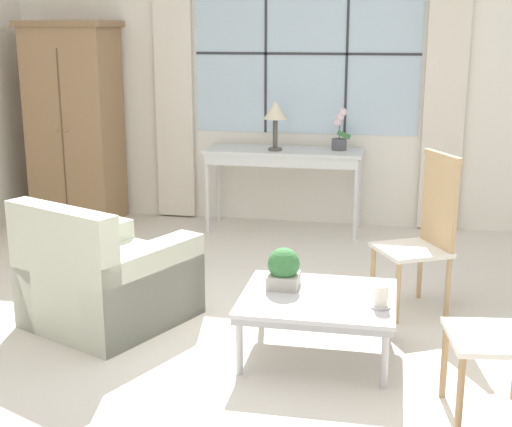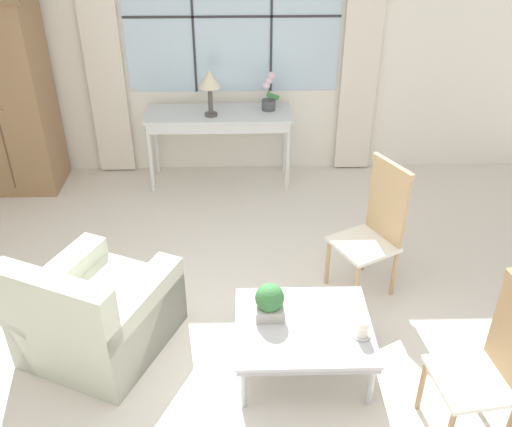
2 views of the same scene
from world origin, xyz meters
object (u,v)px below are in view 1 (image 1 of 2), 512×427
at_px(armoire, 75,123).
at_px(potted_plant_small, 284,269).
at_px(table_lamp, 275,113).
at_px(side_chair_wooden, 426,226).
at_px(console_table, 284,158).
at_px(coffee_table, 318,302).
at_px(pillar_candle, 381,297).
at_px(armchair_upholstered, 107,282).
at_px(potted_orchid, 340,134).

xyz_separation_m(armoire, potted_plant_small, (2.56, -2.63, -0.51)).
height_order(table_lamp, side_chair_wooden, table_lamp).
relative_size(console_table, coffee_table, 1.65).
bearing_deg(armoire, pillar_candle, -42.07).
bearing_deg(armchair_upholstered, console_table, 72.31).
bearing_deg(console_table, armoire, -179.30).
bearing_deg(potted_orchid, coffee_table, -87.59).
xyz_separation_m(console_table, potted_orchid, (0.53, 0.07, 0.24)).
relative_size(table_lamp, pillar_candle, 3.25).
bearing_deg(coffee_table, console_table, 103.17).
bearing_deg(potted_orchid, console_table, -172.76).
bearing_deg(side_chair_wooden, armchair_upholstered, -162.66).
height_order(coffee_table, potted_plant_small, potted_plant_small).
bearing_deg(potted_plant_small, armoire, 134.24).
xyz_separation_m(armoire, table_lamp, (2.07, -0.05, 0.15)).
relative_size(potted_orchid, potted_plant_small, 1.60).
bearing_deg(table_lamp, coffee_table, -74.95).
xyz_separation_m(console_table, table_lamp, (-0.07, -0.08, 0.44)).
height_order(armoire, armchair_upholstered, armoire).
xyz_separation_m(console_table, potted_plant_small, (0.42, -2.65, -0.21)).
height_order(side_chair_wooden, potted_plant_small, side_chair_wooden).
xyz_separation_m(table_lamp, potted_plant_small, (0.49, -2.57, -0.66)).
relative_size(side_chair_wooden, coffee_table, 1.21).
distance_m(console_table, potted_orchid, 0.58).
bearing_deg(potted_orchid, armoire, -178.00).
bearing_deg(side_chair_wooden, pillar_candle, -105.54).
bearing_deg(pillar_candle, potted_plant_small, 159.79).
xyz_separation_m(armoire, pillar_candle, (3.16, -2.85, -0.57)).
bearing_deg(side_chair_wooden, table_lamp, 127.48).
bearing_deg(armchair_upholstered, pillar_candle, -11.01).
distance_m(console_table, pillar_candle, 3.06).
height_order(console_table, pillar_candle, console_table).
bearing_deg(potted_orchid, table_lamp, -166.27).
height_order(table_lamp, coffee_table, table_lamp).
relative_size(table_lamp, potted_plant_small, 1.87).
relative_size(armoire, side_chair_wooden, 1.81).
bearing_deg(table_lamp, armoire, 178.51).
bearing_deg(armchair_upholstered, armoire, 118.20).
distance_m(potted_orchid, pillar_candle, 3.03).
bearing_deg(side_chair_wooden, coffee_table, -126.04).
relative_size(armchair_upholstered, potted_plant_small, 4.80).
bearing_deg(armchair_upholstered, coffee_table, -9.28).
height_order(armoire, pillar_candle, armoire).
relative_size(armchair_upholstered, coffee_table, 1.32).
distance_m(table_lamp, side_chair_wooden, 2.32).
xyz_separation_m(coffee_table, potted_plant_small, (-0.23, 0.10, 0.16)).
bearing_deg(pillar_candle, coffee_table, 162.43).
distance_m(armoire, side_chair_wooden, 3.92).
xyz_separation_m(armoire, armchair_upholstered, (1.34, -2.49, -0.73)).
distance_m(coffee_table, pillar_candle, 0.40).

